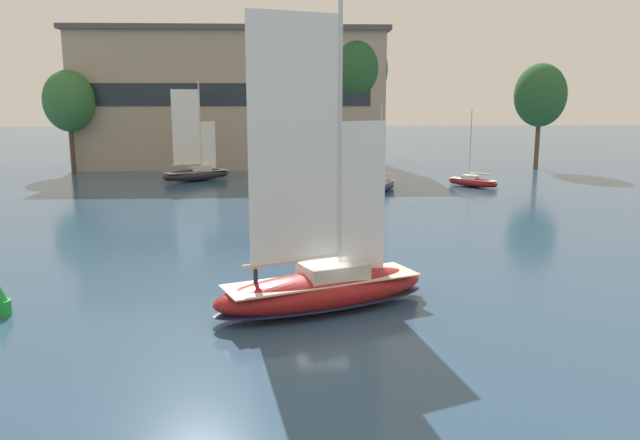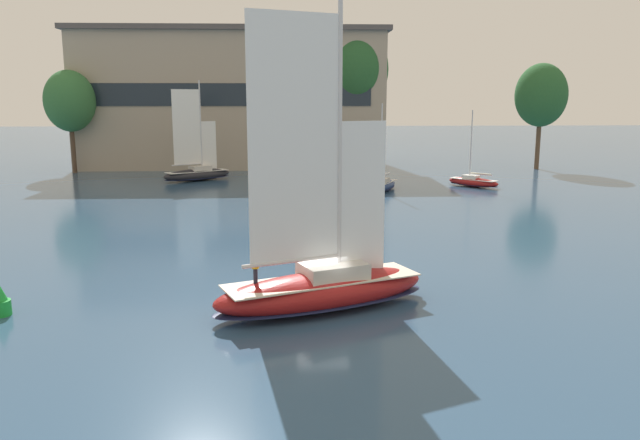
% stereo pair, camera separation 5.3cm
% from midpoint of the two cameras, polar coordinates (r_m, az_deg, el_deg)
% --- Properties ---
extents(ground_plane, '(400.00, 400.00, 0.00)m').
position_cam_midpoint_polar(ground_plane, '(30.64, 0.20, -8.14)').
color(ground_plane, '#2D4C6B').
extents(waterfront_building, '(44.96, 16.05, 19.82)m').
position_cam_midpoint_polar(waterfront_building, '(95.47, -8.01, 10.92)').
color(waterfront_building, tan).
rests_on(waterfront_building, ground).
extents(tree_shore_left, '(7.23, 7.23, 14.88)m').
position_cam_midpoint_polar(tree_shore_left, '(94.82, 19.48, 10.69)').
color(tree_shore_left, brown).
rests_on(tree_shore_left, ground).
extents(tree_shore_center, '(6.69, 6.69, 13.77)m').
position_cam_midpoint_polar(tree_shore_center, '(91.31, -22.00, 10.04)').
color(tree_shore_center, '#4C3828').
rests_on(tree_shore_center, ground).
extents(tree_shore_right, '(9.72, 9.72, 20.01)m').
position_cam_midpoint_polar(tree_shore_right, '(91.95, 3.09, 13.54)').
color(tree_shore_right, '#4C3828').
rests_on(tree_shore_right, ground).
extents(sailboat_main, '(11.39, 7.15, 15.18)m').
position_cam_midpoint_polar(sailboat_main, '(30.27, 0.24, -6.02)').
color(sailboat_main, maroon).
rests_on(sailboat_main, ground).
extents(sailboat_moored_near_marina, '(8.74, 7.03, 12.20)m').
position_cam_midpoint_polar(sailboat_moored_near_marina, '(78.68, -11.24, 4.25)').
color(sailboat_moored_near_marina, '#232328').
rests_on(sailboat_moored_near_marina, ground).
extents(sailboat_moored_mid_channel, '(4.80, 7.06, 9.52)m').
position_cam_midpoint_polar(sailboat_moored_mid_channel, '(69.06, 5.64, 3.20)').
color(sailboat_moored_mid_channel, navy).
rests_on(sailboat_moored_mid_channel, ground).
extents(sailboat_moored_outer_mooring, '(5.70, 5.74, 8.70)m').
position_cam_midpoint_polar(sailboat_moored_outer_mooring, '(74.15, 13.75, 3.43)').
color(sailboat_moored_outer_mooring, maroon).
rests_on(sailboat_moored_outer_mooring, ground).
extents(channel_buoy, '(0.98, 0.98, 1.79)m').
position_cam_midpoint_polar(channel_buoy, '(33.19, -27.29, -6.62)').
color(channel_buoy, green).
rests_on(channel_buoy, ground).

